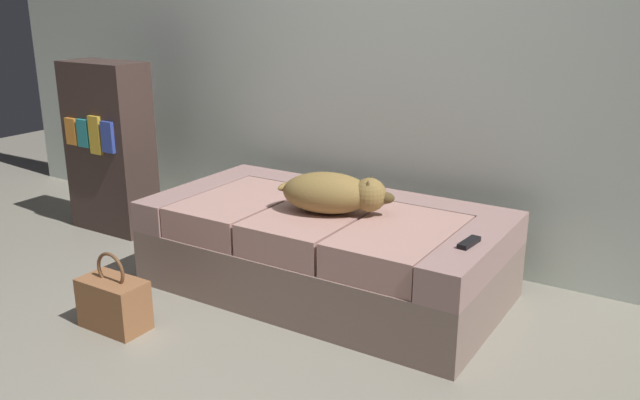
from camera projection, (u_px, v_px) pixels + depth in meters
ground_plane at (188, 383)px, 2.68m from camera, size 10.00×10.00×0.00m
back_wall at (394, 13)px, 3.70m from camera, size 6.40×0.10×2.80m
couch at (325, 249)px, 3.47m from camera, size 1.82×0.95×0.46m
dog_tan at (334, 193)px, 3.27m from camera, size 0.58×0.38×0.20m
tv_remote at (469, 243)px, 2.88m from camera, size 0.06×0.15×0.02m
handbag at (114, 303)px, 3.10m from camera, size 0.32×0.18×0.38m
bookshelf at (110, 147)px, 4.30m from camera, size 0.56×0.30×1.10m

